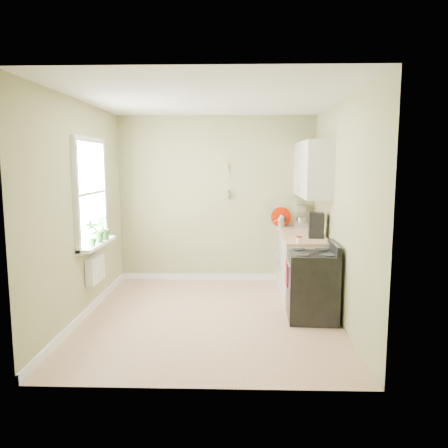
{
  "coord_description": "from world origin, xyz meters",
  "views": [
    {
      "loc": [
        0.33,
        -5.34,
        1.93
      ],
      "look_at": [
        0.16,
        0.55,
        1.12
      ],
      "focal_mm": 35.0,
      "sensor_mm": 36.0,
      "label": 1
    }
  ],
  "objects_px": {
    "kettle": "(281,221)",
    "stand_mixer": "(301,216)",
    "stove": "(312,285)",
    "coffee_maker": "(316,226)"
  },
  "relations": [
    {
      "from": "coffee_maker",
      "to": "stand_mixer",
      "type": "bearing_deg",
      "value": 93.01
    },
    {
      "from": "stand_mixer",
      "to": "coffee_maker",
      "type": "distance_m",
      "value": 1.06
    },
    {
      "from": "kettle",
      "to": "stand_mixer",
      "type": "bearing_deg",
      "value": 10.57
    },
    {
      "from": "stand_mixer",
      "to": "coffee_maker",
      "type": "height_order",
      "value": "stand_mixer"
    },
    {
      "from": "kettle",
      "to": "coffee_maker",
      "type": "bearing_deg",
      "value": -68.88
    },
    {
      "from": "stove",
      "to": "coffee_maker",
      "type": "height_order",
      "value": "coffee_maker"
    },
    {
      "from": "stove",
      "to": "coffee_maker",
      "type": "bearing_deg",
      "value": 77.35
    },
    {
      "from": "stove",
      "to": "kettle",
      "type": "height_order",
      "value": "kettle"
    },
    {
      "from": "kettle",
      "to": "coffee_maker",
      "type": "distance_m",
      "value": 1.07
    },
    {
      "from": "stove",
      "to": "kettle",
      "type": "xyz_separation_m",
      "value": [
        -0.23,
        1.69,
        0.58
      ]
    }
  ]
}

